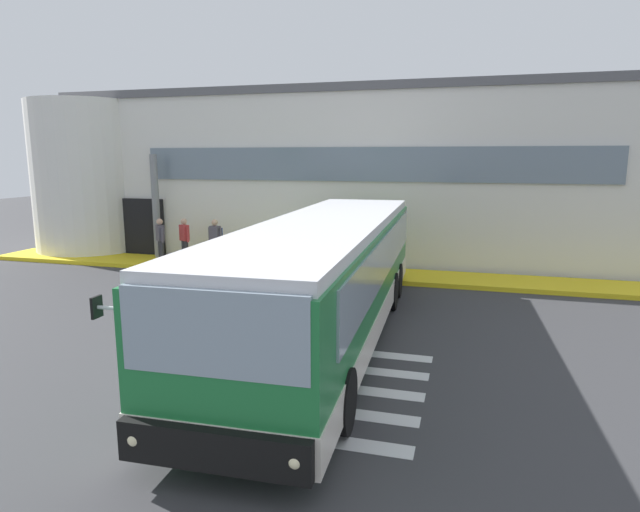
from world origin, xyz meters
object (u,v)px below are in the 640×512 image
Objects in this scene: passenger_by_doorway at (185,238)px; passenger_at_curb_edge at (216,238)px; bus_main_foreground at (326,281)px; entry_support_column at (156,206)px; passenger_near_column at (161,238)px.

passenger_by_doorway is 1.25m from passenger_at_curb_edge.
passenger_by_doorway is 1.00× the size of passenger_at_curb_edge.
bus_main_foreground reaches higher than passenger_at_curb_edge.
entry_support_column is 3.14m from passenger_at_curb_edge.
bus_main_foreground reaches higher than passenger_by_doorway.
passenger_by_doorway is at bearing -177.26° from passenger_at_curb_edge.
passenger_near_column is (-7.99, 6.04, -0.26)m from bus_main_foreground.
passenger_near_column is 1.00× the size of passenger_by_doorway.
passenger_by_doorway is at bearing 138.53° from bus_main_foreground.
passenger_at_curb_edge is (1.25, 0.06, 0.03)m from passenger_by_doorway.
passenger_at_curb_edge is at bearing -13.79° from entry_support_column.
entry_support_column is 0.33× the size of bus_main_foreground.
passenger_near_column is 2.11m from passenger_at_curb_edge.
bus_main_foreground reaches higher than passenger_near_column.
bus_main_foreground is at bearing -47.22° from passenger_at_curb_edge.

